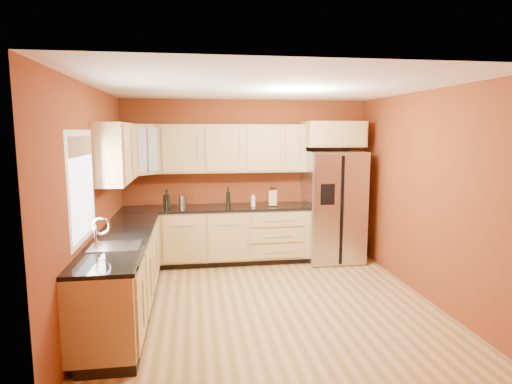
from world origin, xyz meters
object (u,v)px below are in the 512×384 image
at_px(refrigerator, 333,206).
at_px(wine_bottle_a, 167,199).
at_px(knife_block, 273,198).
at_px(soap_dispenser, 253,200).
at_px(canister_left, 182,201).

xyz_separation_m(refrigerator, wine_bottle_a, (-2.64, 0.03, 0.18)).
xyz_separation_m(refrigerator, knife_block, (-0.98, 0.02, 0.15)).
bearing_deg(refrigerator, soap_dispenser, 179.64).
relative_size(refrigerator, soap_dispenser, 9.12).
bearing_deg(refrigerator, wine_bottle_a, 179.25).
xyz_separation_m(wine_bottle_a, soap_dispenser, (1.33, -0.03, -0.05)).
relative_size(wine_bottle_a, knife_block, 1.21).
relative_size(canister_left, soap_dispenser, 0.99).
height_order(canister_left, wine_bottle_a, wine_bottle_a).
bearing_deg(knife_block, refrigerator, 11.11).
relative_size(refrigerator, wine_bottle_a, 5.97).
height_order(canister_left, knife_block, knife_block).
bearing_deg(canister_left, soap_dispenser, -3.71).
height_order(refrigerator, wine_bottle_a, refrigerator).
relative_size(refrigerator, canister_left, 9.25).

